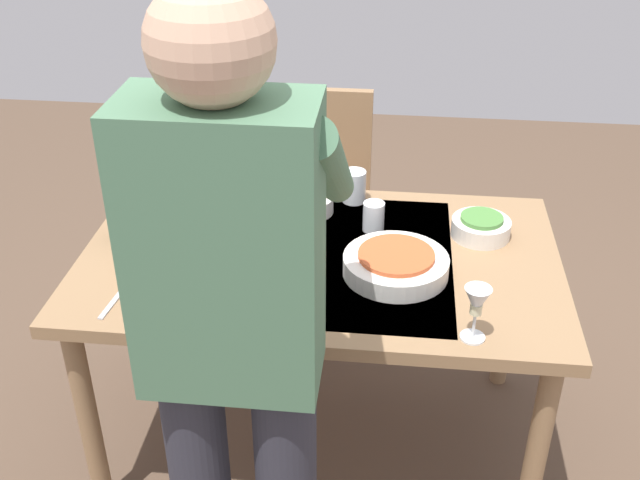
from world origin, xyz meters
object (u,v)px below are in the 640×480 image
object	(u,v)px
dining_table	(320,277)
dinner_plate_near	(261,304)
water_cup_far_left	(374,217)
serving_bowl_pasta	(396,264)
wine_glass_right	(477,304)
side_bowl_bread	(309,202)
water_cup_far_right	(354,186)
dinner_plate_far	(217,216)
person_server	(234,336)
water_cup_near_left	(266,219)
side_bowl_salad	(481,226)
wine_bottle	(118,206)
chair_near	(319,190)
water_cup_near_right	(227,236)
wine_glass_left	(265,226)

from	to	relation	value
dining_table	dinner_plate_near	world-z (taller)	dinner_plate_near
water_cup_far_left	serving_bowl_pasta	world-z (taller)	water_cup_far_left
wine_glass_right	side_bowl_bread	world-z (taller)	wine_glass_right
side_bowl_bread	water_cup_far_right	bearing A→B (deg)	-147.28
dinner_plate_far	water_cup_far_right	bearing A→B (deg)	-159.19
person_server	water_cup_far_right	distance (m)	1.07
water_cup_near_left	side_bowl_salad	world-z (taller)	water_cup_near_left
side_bowl_salad	wine_bottle	bearing A→B (deg)	6.75
wine_bottle	water_cup_near_left	size ratio (longest dim) A/B	3.22
chair_near	side_bowl_bread	distance (m)	0.60
serving_bowl_pasta	side_bowl_salad	world-z (taller)	same
chair_near	water_cup_near_right	world-z (taller)	chair_near
wine_glass_left	dinner_plate_far	world-z (taller)	wine_glass_left
serving_bowl_pasta	water_cup_near_left	bearing A→B (deg)	-25.18
wine_glass_right	water_cup_near_right	world-z (taller)	wine_glass_right
water_cup_near_left	water_cup_far_left	size ratio (longest dim) A/B	0.98
side_bowl_bread	water_cup_near_left	bearing A→B (deg)	52.05
water_cup_near_right	serving_bowl_pasta	bearing A→B (deg)	171.00
water_cup_far_left	side_bowl_bread	world-z (taller)	water_cup_far_left
wine_glass_left	dinner_plate_near	world-z (taller)	wine_glass_left
wine_glass_left	side_bowl_bread	xyz separation A→B (m)	(-0.09, -0.29, -0.07)
chair_near	dinner_plate_far	xyz separation A→B (m)	(0.26, 0.63, 0.21)
wine_glass_right	person_server	bearing A→B (deg)	32.85
dining_table	person_server	bearing A→B (deg)	81.68
person_server	wine_glass_right	size ratio (longest dim) A/B	11.19
chair_near	wine_bottle	distance (m)	0.99
water_cup_near_right	water_cup_far_left	bearing A→B (deg)	-159.13
wine_glass_left	wine_glass_right	world-z (taller)	same
wine_glass_left	water_cup_near_left	world-z (taller)	wine_glass_left
wine_glass_right	side_bowl_salad	bearing A→B (deg)	-95.95
water_cup_far_left	wine_bottle	bearing A→B (deg)	9.72
wine_glass_right	dinner_plate_near	distance (m)	0.57
person_server	water_cup_far_left	bearing A→B (deg)	-106.30
wine_glass_right	water_cup_near_left	size ratio (longest dim) A/B	1.64
water_cup_near_right	side_bowl_salad	xyz separation A→B (m)	(-0.76, -0.16, -0.01)
dinner_plate_near	serving_bowl_pasta	bearing A→B (deg)	-151.02
side_bowl_bread	water_cup_near_right	bearing A→B (deg)	50.60
wine_glass_right	water_cup_near_right	xyz separation A→B (m)	(0.70, -0.35, -0.06)
wine_glass_right	water_cup_far_left	bearing A→B (deg)	-61.89
water_cup_near_right	wine_bottle	bearing A→B (deg)	-5.42
wine_glass_left	water_cup_near_right	distance (m)	0.14
water_cup_near_left	serving_bowl_pasta	distance (m)	0.45
wine_glass_right	water_cup_far_right	bearing A→B (deg)	-63.52
water_cup_far_left	water_cup_far_right	size ratio (longest dim) A/B	0.87
dining_table	side_bowl_bread	size ratio (longest dim) A/B	8.82
water_cup_far_right	dinner_plate_far	world-z (taller)	water_cup_far_right
water_cup_far_left	dinner_plate_far	bearing A→B (deg)	-2.64
person_server	water_cup_near_right	size ratio (longest dim) A/B	18.25
water_cup_near_right	side_bowl_bread	world-z (taller)	water_cup_near_right
serving_bowl_pasta	dinner_plate_far	bearing A→B (deg)	-24.67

